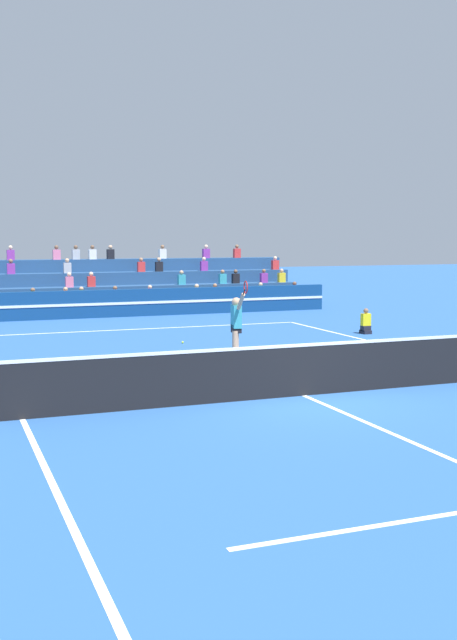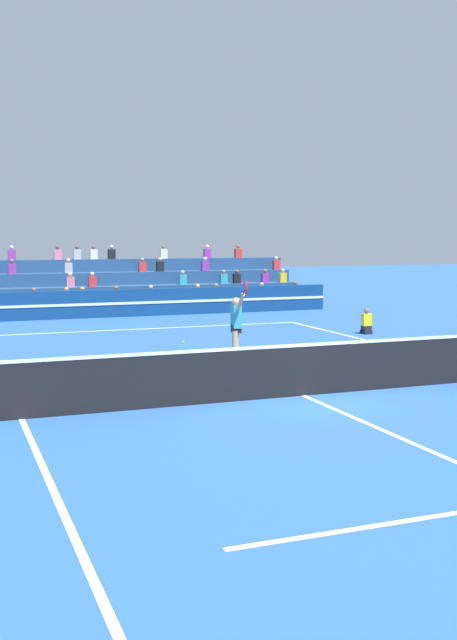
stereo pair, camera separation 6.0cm
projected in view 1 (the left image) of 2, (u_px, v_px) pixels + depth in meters
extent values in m
plane|color=#285699|center=(304.00, 396.00, 15.06)|extent=(120.00, 120.00, 0.00)
cube|color=white|center=(149.00, 329.00, 26.09)|extent=(11.00, 0.10, 0.01)
cube|color=white|center=(22.00, 419.00, 13.08)|extent=(0.10, 23.80, 0.01)
cube|color=white|center=(200.00, 351.00, 21.01)|extent=(8.25, 0.10, 0.01)
cube|color=white|center=(304.00, 395.00, 15.06)|extent=(0.10, 12.85, 0.01)
cube|color=black|center=(304.00, 371.00, 15.00)|extent=(11.90, 0.02, 1.00)
cube|color=white|center=(304.00, 345.00, 14.94)|extent=(11.90, 0.04, 0.06)
cube|color=navy|center=(121.00, 303.00, 29.93)|extent=(18.00, 0.24, 1.10)
cube|color=white|center=(122.00, 303.00, 29.81)|extent=(18.00, 0.02, 0.10)
cube|color=navy|center=(114.00, 307.00, 31.15)|extent=(17.34, 0.95, 0.55)
cube|color=purple|center=(150.00, 295.00, 31.47)|extent=(0.32, 0.22, 0.44)
sphere|color=beige|center=(150.00, 287.00, 31.43)|extent=(0.18, 0.18, 0.18)
cube|color=teal|center=(33.00, 298.00, 29.74)|extent=(0.32, 0.22, 0.44)
sphere|color=brown|center=(33.00, 290.00, 29.71)|extent=(0.18, 0.18, 0.18)
cube|color=orange|center=(215.00, 293.00, 32.51)|extent=(0.32, 0.22, 0.44)
sphere|color=#9E7051|center=(215.00, 286.00, 32.48)|extent=(0.18, 0.18, 0.18)
cube|color=red|center=(294.00, 291.00, 33.89)|extent=(0.32, 0.22, 0.44)
sphere|color=brown|center=(295.00, 284.00, 33.86)|extent=(0.18, 0.18, 0.18)
cube|color=yellow|center=(197.00, 293.00, 32.21)|extent=(0.32, 0.22, 0.44)
sphere|color=beige|center=(197.00, 286.00, 32.18)|extent=(0.18, 0.18, 0.18)
cube|color=teal|center=(261.00, 292.00, 33.29)|extent=(0.32, 0.22, 0.44)
sphere|color=beige|center=(261.00, 284.00, 33.25)|extent=(0.18, 0.18, 0.18)
cube|color=pink|center=(115.00, 296.00, 30.93)|extent=(0.32, 0.22, 0.44)
sphere|color=brown|center=(115.00, 288.00, 30.90)|extent=(0.18, 0.18, 0.18)
cube|color=#338C4C|center=(82.00, 297.00, 30.44)|extent=(0.32, 0.22, 0.44)
sphere|color=tan|center=(81.00, 289.00, 30.40)|extent=(0.18, 0.18, 0.18)
cube|color=orange|center=(66.00, 297.00, 30.21)|extent=(0.32, 0.22, 0.44)
sphere|color=tan|center=(65.00, 289.00, 30.17)|extent=(0.18, 0.18, 0.18)
cube|color=navy|center=(109.00, 299.00, 32.00)|extent=(17.34, 0.95, 1.10)
cube|color=black|center=(236.00, 278.00, 33.82)|extent=(0.32, 0.22, 0.44)
sphere|color=brown|center=(236.00, 271.00, 33.78)|extent=(0.18, 0.18, 0.18)
cube|color=teal|center=(182.00, 280.00, 32.90)|extent=(0.32, 0.22, 0.44)
sphere|color=tan|center=(182.00, 272.00, 32.86)|extent=(0.18, 0.18, 0.18)
cube|color=teal|center=(223.00, 279.00, 33.59)|extent=(0.32, 0.22, 0.44)
sphere|color=#9E7051|center=(223.00, 272.00, 33.55)|extent=(0.18, 0.18, 0.18)
cube|color=purple|center=(264.00, 278.00, 34.32)|extent=(0.32, 0.22, 0.44)
sphere|color=brown|center=(264.00, 271.00, 34.28)|extent=(0.18, 0.18, 0.18)
cube|color=red|center=(91.00, 282.00, 31.47)|extent=(0.32, 0.22, 0.44)
sphere|color=beige|center=(91.00, 274.00, 31.43)|extent=(0.18, 0.18, 0.18)
cube|color=pink|center=(69.00, 282.00, 31.14)|extent=(0.32, 0.22, 0.44)
sphere|color=beige|center=(69.00, 274.00, 31.10)|extent=(0.18, 0.18, 0.18)
cube|color=yellow|center=(282.00, 278.00, 34.64)|extent=(0.32, 0.22, 0.44)
sphere|color=tan|center=(282.00, 271.00, 34.60)|extent=(0.18, 0.18, 0.18)
cube|color=navy|center=(105.00, 291.00, 32.85)|extent=(17.34, 0.95, 1.65)
cube|color=black|center=(159.00, 267.00, 33.45)|extent=(0.32, 0.22, 0.44)
sphere|color=tan|center=(159.00, 259.00, 33.41)|extent=(0.18, 0.18, 0.18)
cube|color=purple|center=(204.00, 266.00, 34.21)|extent=(0.32, 0.22, 0.44)
sphere|color=beige|center=(204.00, 259.00, 34.18)|extent=(0.18, 0.18, 0.18)
cube|color=red|center=(141.00, 267.00, 33.15)|extent=(0.32, 0.22, 0.44)
sphere|color=#9E7051|center=(141.00, 260.00, 33.12)|extent=(0.18, 0.18, 0.18)
cube|color=purple|center=(11.00, 269.00, 31.15)|extent=(0.32, 0.22, 0.44)
sphere|color=brown|center=(11.00, 261.00, 31.12)|extent=(0.18, 0.18, 0.18)
cube|color=#B2B2B7|center=(67.00, 268.00, 31.99)|extent=(0.32, 0.22, 0.44)
sphere|color=tan|center=(67.00, 260.00, 31.95)|extent=(0.18, 0.18, 0.18)
cube|color=red|center=(275.00, 265.00, 35.50)|extent=(0.32, 0.22, 0.44)
sphere|color=beige|center=(275.00, 258.00, 35.46)|extent=(0.18, 0.18, 0.18)
cube|color=navy|center=(100.00, 284.00, 33.70)|extent=(17.34, 0.95, 2.20)
cube|color=pink|center=(57.00, 255.00, 32.70)|extent=(0.32, 0.22, 0.44)
sphere|color=brown|center=(56.00, 247.00, 32.66)|extent=(0.18, 0.18, 0.18)
cube|color=#B2B2B7|center=(76.00, 254.00, 33.00)|extent=(0.32, 0.22, 0.44)
sphere|color=brown|center=(76.00, 247.00, 32.97)|extent=(0.18, 0.18, 0.18)
cube|color=red|center=(237.00, 253.00, 35.75)|extent=(0.32, 0.22, 0.44)
sphere|color=brown|center=(237.00, 246.00, 35.72)|extent=(0.18, 0.18, 0.18)
cube|color=purple|center=(206.00, 253.00, 35.19)|extent=(0.32, 0.22, 0.44)
sphere|color=beige|center=(206.00, 247.00, 35.15)|extent=(0.18, 0.18, 0.18)
cube|color=black|center=(111.00, 254.00, 33.56)|extent=(0.32, 0.22, 0.44)
sphere|color=tan|center=(110.00, 247.00, 33.52)|extent=(0.18, 0.18, 0.18)
cube|color=silver|center=(93.00, 254.00, 33.27)|extent=(0.32, 0.22, 0.44)
sphere|color=brown|center=(92.00, 247.00, 33.23)|extent=(0.18, 0.18, 0.18)
cube|color=purple|center=(11.00, 255.00, 32.00)|extent=(0.32, 0.22, 0.44)
sphere|color=beige|center=(10.00, 248.00, 31.97)|extent=(0.18, 0.18, 0.18)
cube|color=silver|center=(163.00, 254.00, 34.43)|extent=(0.32, 0.22, 0.44)
sphere|color=brown|center=(162.00, 247.00, 34.39)|extent=(0.18, 0.18, 0.18)
cube|color=black|center=(366.00, 332.00, 24.73)|extent=(0.28, 0.36, 0.12)
cube|color=black|center=(366.00, 328.00, 24.72)|extent=(0.28, 0.24, 0.18)
cube|color=yellow|center=(366.00, 320.00, 24.69)|extent=(0.30, 0.18, 0.40)
sphere|color=brown|center=(366.00, 311.00, 24.65)|extent=(0.17, 0.17, 0.17)
cylinder|color=tan|center=(236.00, 348.00, 18.53)|extent=(0.14, 0.14, 0.90)
cylinder|color=tan|center=(235.00, 349.00, 18.29)|extent=(0.14, 0.14, 0.90)
cube|color=black|center=(236.00, 329.00, 18.37)|extent=(0.24, 0.34, 0.20)
cube|color=teal|center=(236.00, 317.00, 18.34)|extent=(0.25, 0.38, 0.56)
sphere|color=tan|center=(236.00, 302.00, 18.30)|extent=(0.22, 0.22, 0.22)
cube|color=white|center=(238.00, 364.00, 18.58)|extent=(0.27, 0.15, 0.09)
cube|color=white|center=(237.00, 365.00, 18.35)|extent=(0.27, 0.15, 0.09)
cylinder|color=tan|center=(234.00, 318.00, 18.58)|extent=(0.09, 0.09, 0.56)
cylinder|color=tan|center=(241.00, 301.00, 17.85)|extent=(0.16, 0.53, 0.45)
cylinder|color=black|center=(244.00, 292.00, 17.53)|extent=(0.06, 0.19, 0.16)
torus|color=#B21E1E|center=(246.00, 287.00, 17.38)|extent=(0.09, 0.43, 0.43)
sphere|color=#C6DB33|center=(183.00, 342.00, 22.46)|extent=(0.07, 0.07, 0.07)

